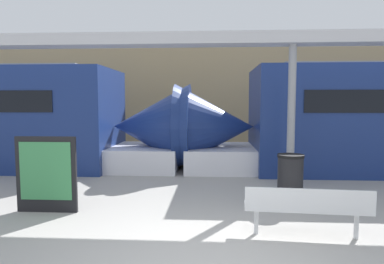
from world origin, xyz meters
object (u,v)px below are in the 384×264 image
at_px(poster_board, 46,174).
at_px(trash_bin, 290,179).
at_px(bench_near, 307,206).
at_px(support_column_near, 291,117).

bearing_deg(poster_board, trash_bin, 10.25).
relative_size(bench_near, support_column_near, 0.55).
relative_size(poster_board, support_column_near, 0.42).
bearing_deg(poster_board, bench_near, -12.29).
bearing_deg(bench_near, trash_bin, 89.14).
distance_m(bench_near, trash_bin, 1.84).
height_order(trash_bin, poster_board, poster_board).
distance_m(bench_near, support_column_near, 3.38).
xyz_separation_m(trash_bin, support_column_near, (0.29, 1.29, 1.20)).
distance_m(trash_bin, poster_board, 4.77).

